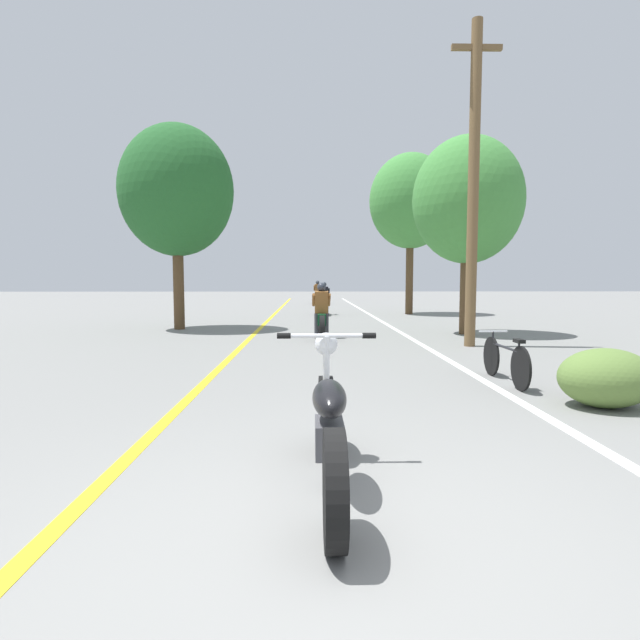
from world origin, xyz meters
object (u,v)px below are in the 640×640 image
Objects in this scene: roadside_tree_right_far at (410,202)px; bicycle_parked at (505,360)px; motorcycle_foreground at (329,427)px; motorcycle_rider_far at (318,295)px; utility_pole at (473,182)px; roadside_tree_left at (176,191)px; roadside_tree_right_near at (468,201)px; motorcycle_rider_lead at (321,317)px; motorcycle_rider_mid at (324,303)px.

roadside_tree_right_far is 15.27m from bicycle_parked.
motorcycle_rider_far reaches higher than motorcycle_foreground.
utility_pole is 5.24m from bicycle_parked.
roadside_tree_right_near is at bearing -10.62° from roadside_tree_left.
utility_pole is at bearing -26.60° from motorcycle_rider_lead.
utility_pole reaches higher than motorcycle_rider_far.
motorcycle_foreground is 1.29× the size of bicycle_parked.
motorcycle_rider_lead is at bearing -90.57° from motorcycle_rider_far.
roadside_tree_right_far is (0.72, 10.52, 1.20)m from utility_pole.
motorcycle_foreground is 1.09× the size of motorcycle_rider_mid.
roadside_tree_left is at bearing 109.34° from motorcycle_foreground.
bicycle_parked is (2.24, -14.14, -0.19)m from motorcycle_rider_mid.
motorcycle_foreground is at bearing -126.66° from bicycle_parked.
motorcycle_rider_mid is (4.58, 6.10, -3.61)m from roadside_tree_left.
roadside_tree_left reaches higher than motorcycle_rider_mid.
roadside_tree_left is at bearing -126.89° from motorcycle_rider_mid.
roadside_tree_right_far is at bearing -66.93° from motorcycle_rider_far.
motorcycle_rider_lead is (-4.04, -8.86, -4.31)m from roadside_tree_right_far.
motorcycle_foreground is 17.80m from motorcycle_rider_mid.
roadside_tree_right_near is 9.04m from motorcycle_rider_mid.
roadside_tree_right_near is at bearing 77.49° from bicycle_parked.
utility_pole is 11.03m from motorcycle_rider_mid.
motorcycle_rider_far is at bearing 74.02° from roadside_tree_left.
roadside_tree_right_near is 8.11m from roadside_tree_right_far.
motorcycle_rider_mid is (-3.00, 10.15, -3.12)m from utility_pole.
motorcycle_rider_far is (-0.14, 9.42, 0.02)m from motorcycle_rider_mid.
motorcycle_rider_lead is 6.21m from bicycle_parked.
roadside_tree_left is 3.57× the size of bicycle_parked.
roadside_tree_right_near reaches higher than motorcycle_rider_lead.
utility_pole is 10.61m from roadside_tree_right_far.
motorcycle_rider_mid is at bearing 106.49° from utility_pole.
motorcycle_foreground is at bearing -91.54° from motorcycle_rider_mid.
utility_pole is 3.43× the size of motorcycle_rider_lead.
roadside_tree_right_far is at bearing 37.94° from roadside_tree_left.
bicycle_parked is (2.72, 3.65, -0.12)m from motorcycle_foreground.
roadside_tree_right_near reaches higher than motorcycle_rider_far.
roadside_tree_left is 12.92m from motorcycle_foreground.
roadside_tree_left is at bearing -105.98° from motorcycle_rider_far.
motorcycle_rider_mid is at bearing 98.99° from bicycle_parked.
utility_pole is 2.59m from roadside_tree_right_near.
motorcycle_rider_far is 1.27× the size of bicycle_parked.
motorcycle_rider_lead is at bearing -168.16° from roadside_tree_right_near.
roadside_tree_left is 2.77× the size of motorcycle_foreground.
roadside_tree_right_near is at bearing -64.33° from motorcycle_rider_mid.
roadside_tree_right_far is at bearing 5.67° from motorcycle_rider_mid.
motorcycle_rider_far is at bearing 99.11° from utility_pole.
motorcycle_rider_lead is at bearing -92.12° from motorcycle_rider_mid.
motorcycle_foreground is at bearing -91.01° from motorcycle_rider_lead.
motorcycle_foreground reaches higher than bicycle_parked.
bicycle_parked is (6.82, -8.04, -3.80)m from roadside_tree_left.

